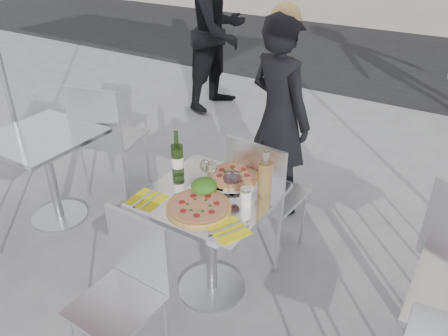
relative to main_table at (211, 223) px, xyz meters
The scene contains 21 objects.
ground 0.54m from the main_table, ahead, with size 80.00×80.00×0.00m, color slate.
street_asphalt 6.52m from the main_table, 90.00° to the left, with size 24.00×5.00×0.00m, color black.
main_table is the anchor object (origin of this frame).
side_table_left 1.50m from the main_table, behind, with size 0.72×0.72×0.75m.
chair_far 0.48m from the main_table, 77.48° to the left, with size 0.46×0.47×0.95m.
chair_near 0.63m from the main_table, 99.06° to the right, with size 0.40×0.41×0.87m.
side_chair_lfar 1.46m from the main_table, 160.37° to the left, with size 0.57×0.58×1.02m.
woman_diner 1.14m from the main_table, 95.16° to the left, with size 0.58×0.38×1.60m, color black.
pedestrian_a 3.34m from the main_table, 121.71° to the left, with size 0.92×0.72×1.89m, color black.
pizza_near 0.27m from the main_table, 79.68° to the right, with size 0.36×0.36×0.02m.
pizza_far 0.31m from the main_table, 83.86° to the left, with size 0.35×0.35×0.03m.
salad_plate 0.25m from the main_table, behind, with size 0.22×0.22×0.09m.
wine_bottle 0.44m from the main_table, 164.99° to the left, with size 0.07×0.08×0.29m.
carafe 0.45m from the main_table, 27.17° to the left, with size 0.08×0.08×0.29m.
sugar_shaker 0.35m from the main_table, ahead, with size 0.06×0.06×0.11m.
wineglass_white_a 0.34m from the main_table, 136.32° to the left, with size 0.07×0.07×0.16m.
wineglass_white_b 0.34m from the main_table, 119.27° to the left, with size 0.07×0.07×0.16m.
wineglass_red_a 0.34m from the main_table, 27.85° to the left, with size 0.07×0.07×0.16m.
wineglass_red_b 0.35m from the main_table, 29.54° to the left, with size 0.07×0.07×0.16m.
napkin_left 0.42m from the main_table, 138.32° to the right, with size 0.19×0.20×0.01m.
napkin_right 0.42m from the main_table, 40.75° to the right, with size 0.24×0.24×0.01m.
Camera 1 is at (1.20, -1.75, 2.13)m, focal length 35.00 mm.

